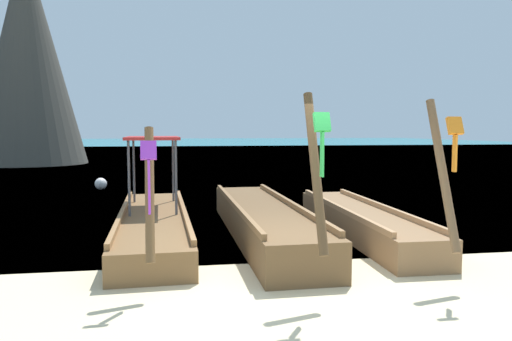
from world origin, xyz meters
The scene contains 7 objects.
ground centered at (0.00, 0.00, 0.00)m, with size 120.00×120.00×0.00m, color beige.
sea_water centered at (0.00, 61.07, 0.00)m, with size 120.00×120.00×0.00m, color #147A89.
longtail_boat_violet_ribbon centered at (-2.05, 3.32, 0.31)m, with size 1.53×6.93×2.20m.
longtail_boat_green_ribbon centered at (0.13, 2.97, 0.33)m, with size 1.33×7.29×2.65m.
longtail_boat_orange_ribbon centered at (2.15, 2.82, 0.28)m, with size 1.10×6.48×2.60m.
karst_rock centered at (-10.71, 26.39, 6.78)m, with size 6.87×6.87×13.88m.
mooring_buoy_near centered at (-4.31, 11.53, 0.22)m, with size 0.43×0.43×0.43m.
Camera 1 is at (-1.55, -6.50, 2.15)m, focal length 33.97 mm.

